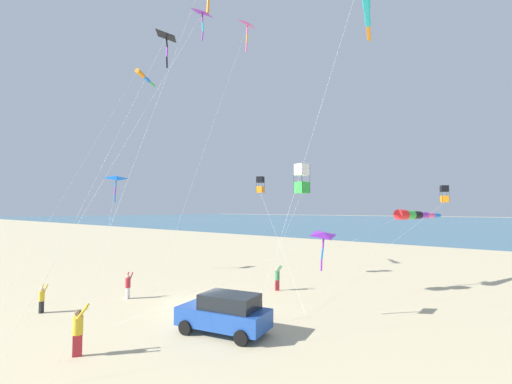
% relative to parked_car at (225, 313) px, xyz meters
% --- Properties ---
extents(ground_plane, '(600.00, 600.00, 0.00)m').
position_rel_parked_car_xyz_m(ground_plane, '(2.45, 4.14, -0.95)').
color(ground_plane, '#C6B58C').
extents(ocean_water_strip, '(240.00, 600.00, 0.01)m').
position_rel_parked_car_xyz_m(ocean_water_strip, '(167.45, 4.14, -0.95)').
color(ocean_water_strip, '#386B84').
rests_on(ocean_water_strip, ground_plane).
extents(parked_car, '(2.88, 4.62, 1.85)m').
position_rel_parked_car_xyz_m(parked_car, '(0.00, 0.00, 0.00)').
color(parked_car, '#1E479E').
rests_on(parked_car, ground_plane).
extents(cooler_box, '(0.62, 0.42, 0.42)m').
position_rel_parked_car_xyz_m(cooler_box, '(2.99, 0.55, -0.74)').
color(cooler_box, blue).
rests_on(cooler_box, ground_plane).
extents(person_adult_flyer, '(0.71, 0.66, 1.99)m').
position_rel_parked_car_xyz_m(person_adult_flyer, '(-5.50, 2.66, 0.13)').
color(person_adult_flyer, '#B72833').
rests_on(person_adult_flyer, ground_plane).
extents(person_child_green_jacket, '(0.59, 0.53, 1.66)m').
position_rel_parked_car_xyz_m(person_child_green_jacket, '(0.42, 9.34, -0.05)').
color(person_child_green_jacket, silver).
rests_on(person_child_green_jacket, ground_plane).
extents(person_child_grey_jacket, '(0.55, 0.51, 1.54)m').
position_rel_parked_car_xyz_m(person_child_grey_jacket, '(-4.33, 10.14, -0.11)').
color(person_child_grey_jacket, '#232328').
rests_on(person_child_grey_jacket, ground_plane).
extents(person_bystander_far, '(0.63, 0.61, 1.77)m').
position_rel_parked_car_xyz_m(person_bystander_far, '(8.47, 3.28, 0.01)').
color(person_bystander_far, '#B72833').
rests_on(person_bystander_far, ground_plane).
extents(kite_delta_checkered_midright, '(8.66, 8.02, 4.69)m').
position_rel_parked_car_xyz_m(kite_delta_checkered_midright, '(4.91, -2.45, 3.42)').
color(kite_delta_checkered_midright, purple).
rests_on(kite_delta_checkered_midright, ground_plane).
extents(kite_delta_striped_overhead, '(9.23, 1.55, 22.03)m').
position_rel_parked_car_xyz_m(kite_delta_striped_overhead, '(9.97, 7.46, 20.54)').
color(kite_delta_striped_overhead, '#EF4C93').
rests_on(kite_delta_striped_overhead, ground_plane).
extents(kite_box_rainbow_low_near, '(7.65, 9.58, 8.63)m').
position_rel_parked_car_xyz_m(kite_box_rainbow_low_near, '(11.76, 7.55, 6.97)').
color(kite_box_rainbow_low_near, black).
rests_on(kite_box_rainbow_low_near, ground_plane).
extents(kite_windsock_black_fish_shape, '(14.09, 5.83, 18.90)m').
position_rel_parked_car_xyz_m(kite_windsock_black_fish_shape, '(6.41, 17.75, 17.59)').
color(kite_windsock_black_fish_shape, orange).
rests_on(kite_windsock_black_fish_shape, ground_plane).
extents(kite_box_long_streamer_left, '(14.40, 4.66, 7.54)m').
position_rel_parked_car_xyz_m(kite_box_long_streamer_left, '(17.00, -5.78, 5.95)').
color(kite_box_long_streamer_left, black).
rests_on(kite_box_long_streamer_left, ground_plane).
extents(kite_delta_purple_drifting, '(9.33, 1.65, 16.84)m').
position_rel_parked_car_xyz_m(kite_delta_purple_drifting, '(0.63, 2.53, 15.54)').
color(kite_delta_purple_drifting, purple).
rests_on(kite_delta_purple_drifting, ground_plane).
extents(kite_box_white_trailing, '(7.83, 1.92, 8.82)m').
position_rel_parked_car_xyz_m(kite_box_white_trailing, '(8.17, 0.98, 6.88)').
color(kite_box_white_trailing, white).
rests_on(kite_box_white_trailing, ground_plane).
extents(kite_delta_green_low_center, '(7.91, 2.40, 17.30)m').
position_rel_parked_car_xyz_m(kite_delta_green_low_center, '(1.45, 6.97, 16.05)').
color(kite_delta_green_low_center, black).
rests_on(kite_delta_green_low_center, ground_plane).
extents(kite_delta_small_distant, '(7.32, 10.95, 9.06)m').
position_rel_parked_car_xyz_m(kite_delta_small_distant, '(4.57, 19.04, 7.71)').
color(kite_delta_small_distant, blue).
rests_on(kite_delta_small_distant, ground_plane).
extents(kite_windsock_long_streamer_right, '(16.83, 7.93, 5.77)m').
position_rel_parked_car_xyz_m(kite_windsock_long_streamer_right, '(16.19, -3.83, 4.39)').
color(kite_windsock_long_streamer_right, red).
rests_on(kite_windsock_long_streamer_right, ground_plane).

